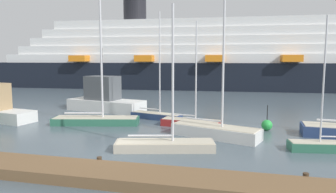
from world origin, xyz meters
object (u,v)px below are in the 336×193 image
(sailboat_1, at_px, (165,143))
(sailboat_4, at_px, (326,145))
(sailboat_3, at_px, (96,119))
(sailboat_6, at_px, (191,122))
(sailboat_2, at_px, (215,130))
(sailboat_0, at_px, (156,114))
(fishing_boat_2, at_px, (105,98))
(channel_buoy_1, at_px, (267,125))
(cruise_ship, at_px, (215,59))

(sailboat_1, distance_m, sailboat_4, 9.21)
(sailboat_3, xyz_separation_m, sailboat_6, (7.62, 0.87, -0.07))
(sailboat_2, relative_size, sailboat_4, 1.33)
(sailboat_0, distance_m, sailboat_1, 9.52)
(sailboat_2, distance_m, fishing_boat_2, 14.65)
(sailboat_3, distance_m, sailboat_4, 16.60)
(sailboat_2, bearing_deg, sailboat_1, -106.04)
(channel_buoy_1, bearing_deg, sailboat_2, -139.55)
(sailboat_1, bearing_deg, sailboat_6, 72.25)
(sailboat_0, xyz_separation_m, fishing_boat_2, (-6.32, 3.11, 0.82))
(sailboat_4, bearing_deg, sailboat_6, -37.03)
(sailboat_1, relative_size, fishing_boat_2, 0.98)
(sailboat_0, bearing_deg, sailboat_1, -56.11)
(sailboat_2, xyz_separation_m, cruise_ship, (-3.14, 36.37, 4.74))
(channel_buoy_1, bearing_deg, sailboat_6, -179.89)
(sailboat_0, distance_m, fishing_boat_2, 7.09)
(sailboat_3, bearing_deg, fishing_boat_2, 96.36)
(sailboat_3, height_order, fishing_boat_2, sailboat_3)
(sailboat_4, bearing_deg, sailboat_1, 4.05)
(sailboat_2, relative_size, sailboat_3, 1.03)
(fishing_boat_2, bearing_deg, channel_buoy_1, 173.36)
(cruise_ship, bearing_deg, fishing_boat_2, -110.46)
(sailboat_4, relative_size, sailboat_6, 0.95)
(fishing_boat_2, distance_m, channel_buoy_1, 16.41)
(sailboat_0, bearing_deg, sailboat_2, -28.39)
(sailboat_3, relative_size, sailboat_4, 1.30)
(sailboat_2, distance_m, sailboat_6, 3.68)
(sailboat_2, xyz_separation_m, sailboat_6, (-2.13, 2.99, -0.12))
(sailboat_3, xyz_separation_m, sailboat_4, (16.16, -3.80, -0.09))
(sailboat_2, height_order, cruise_ship, cruise_ship)
(sailboat_1, xyz_separation_m, sailboat_3, (-7.17, 5.78, 0.06))
(sailboat_2, relative_size, fishing_boat_2, 1.21)
(sailboat_6, height_order, cruise_ship, cruise_ship)
(sailboat_6, xyz_separation_m, channel_buoy_1, (5.66, 0.01, 0.01))
(sailboat_3, bearing_deg, sailboat_4, -25.72)
(sailboat_4, bearing_deg, cruise_ship, -84.31)
(sailboat_1, bearing_deg, channel_buoy_1, 33.59)
(sailboat_2, distance_m, cruise_ship, 36.81)
(sailboat_6, bearing_deg, sailboat_1, -86.42)
(cruise_ship, bearing_deg, channel_buoy_1, -81.68)
(sailboat_1, relative_size, cruise_ship, 0.10)
(sailboat_3, distance_m, channel_buoy_1, 13.31)
(sailboat_3, bearing_deg, cruise_ship, 66.57)
(sailboat_2, bearing_deg, sailboat_4, 4.60)
(fishing_boat_2, height_order, channel_buoy_1, fishing_boat_2)
(sailboat_0, height_order, sailboat_2, sailboat_2)
(fishing_boat_2, bearing_deg, sailboat_6, 163.61)
(sailboat_3, bearing_deg, sailboat_0, 25.51)
(sailboat_0, xyz_separation_m, sailboat_6, (3.47, -2.37, -0.05))
(sailboat_4, xyz_separation_m, sailboat_6, (-8.54, 4.66, 0.02))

